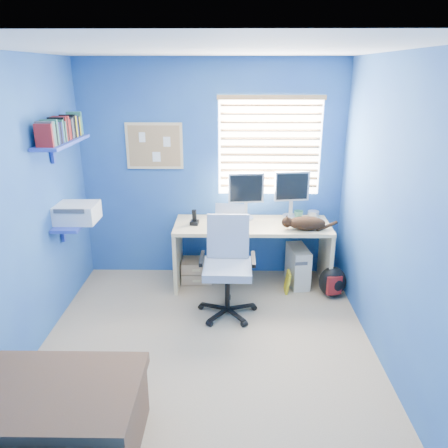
{
  "coord_description": "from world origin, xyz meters",
  "views": [
    {
      "loc": [
        0.21,
        -3.33,
        2.36
      ],
      "look_at": [
        0.15,
        0.65,
        0.95
      ],
      "focal_mm": 35.0,
      "sensor_mm": 36.0,
      "label": 1
    }
  ],
  "objects_px": {
    "laptop": "(229,218)",
    "cat": "(307,223)",
    "desk": "(252,254)",
    "tower_pc": "(298,266)",
    "office_chair": "(228,279)"
  },
  "relations": [
    {
      "from": "cat",
      "to": "office_chair",
      "type": "relative_size",
      "value": 0.41
    },
    {
      "from": "desk",
      "to": "cat",
      "type": "distance_m",
      "value": 0.74
    },
    {
      "from": "desk",
      "to": "laptop",
      "type": "distance_m",
      "value": 0.56
    },
    {
      "from": "desk",
      "to": "office_chair",
      "type": "relative_size",
      "value": 1.74
    },
    {
      "from": "laptop",
      "to": "office_chair",
      "type": "xyz_separation_m",
      "value": [
        -0.01,
        -0.5,
        -0.48
      ]
    },
    {
      "from": "desk",
      "to": "tower_pc",
      "type": "distance_m",
      "value": 0.56
    },
    {
      "from": "cat",
      "to": "tower_pc",
      "type": "xyz_separation_m",
      "value": [
        -0.04,
        0.18,
        -0.59
      ]
    },
    {
      "from": "laptop",
      "to": "cat",
      "type": "height_order",
      "value": "laptop"
    },
    {
      "from": "laptop",
      "to": "cat",
      "type": "distance_m",
      "value": 0.84
    },
    {
      "from": "laptop",
      "to": "tower_pc",
      "type": "relative_size",
      "value": 0.73
    },
    {
      "from": "desk",
      "to": "laptop",
      "type": "xyz_separation_m",
      "value": [
        -0.26,
        -0.12,
        0.48
      ]
    },
    {
      "from": "laptop",
      "to": "cat",
      "type": "relative_size",
      "value": 0.82
    },
    {
      "from": "desk",
      "to": "laptop",
      "type": "height_order",
      "value": "laptop"
    },
    {
      "from": "laptop",
      "to": "cat",
      "type": "xyz_separation_m",
      "value": [
        0.84,
        -0.05,
        -0.04
      ]
    },
    {
      "from": "laptop",
      "to": "desk",
      "type": "bearing_deg",
      "value": 31.2
    }
  ]
}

